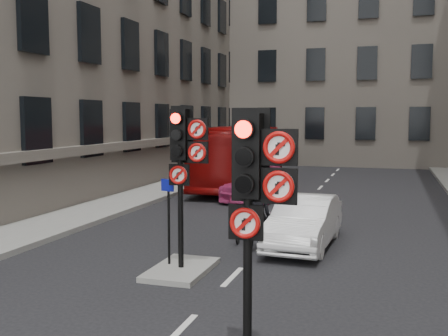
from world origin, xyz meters
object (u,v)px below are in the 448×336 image
Objects in this scene: signal_far at (184,151)px; info_sign at (168,209)px; motorcycle at (241,223)px; car_silver at (294,217)px; motorcyclist at (257,215)px; signal_near at (254,184)px; bus_red at (242,157)px; car_white at (304,222)px; car_pink at (256,181)px.

info_sign is at bearing 162.70° from signal_far.
signal_far is at bearing -102.06° from motorcycle.
info_sign is (-2.19, -3.80, 0.76)m from car_silver.
motorcyclist is at bearing -61.63° from motorcycle.
signal_near is 0.98× the size of car_silver.
signal_far is 4.01m from motorcycle.
bus_red reaches higher than motorcyclist.
signal_near reaches higher than car_silver.
bus_red is 12.67m from motorcyclist.
motorcyclist is 0.98× the size of info_sign.
signal_far reaches higher than signal_near.
signal_near is at bearing -83.76° from car_white.
bus_red is at bearing -94.34° from motorcyclist.
bus_red is at bearing 100.57° from signal_far.
car_pink is at bearing 115.48° from car_white.
info_sign is (0.66, -10.84, 0.64)m from car_pink.
signal_far is at bearing -2.43° from info_sign.
bus_red is at bearing 113.83° from info_sign.
signal_far reaches higher than car_white.
motorcyclist is (0.72, -1.06, 0.46)m from motorcycle.
car_white is 0.80× the size of car_pink.
motorcyclist is (-1.51, 6.27, -1.63)m from signal_near.
signal_near is at bearing -77.12° from bus_red.
car_pink reaches higher than motorcycle.
info_sign reaches higher than motorcyclist.
signal_far is 4.78m from car_silver.
bus_red is (-4.44, 10.42, 0.86)m from car_silver.
motorcycle is 3.41m from info_sign.
signal_near reaches higher than motorcyclist.
car_white reaches higher than motorcycle.
signal_near is 8.21m from car_silver.
motorcycle is at bearing 106.91° from signal_near.
motorcycle is at bearing -77.59° from motorcyclist.
bus_red reaches higher than car_silver.
signal_near is at bearing -85.20° from car_silver.
motorcycle is 1.36m from motorcyclist.
car_silver is 2.21× the size of motorcycle.
signal_far is 0.71× the size of car_pink.
motorcyclist is at bearing -74.63° from car_pink.
signal_near is 5.27m from info_sign.
car_pink is 7.78m from motorcycle.
signal_far is 2.18× the size of motorcycle.
motorcyclist is 2.66m from info_sign.
bus_red reaches higher than car_white.
motorcycle is (-2.23, 7.33, -2.09)m from signal_near.
signal_far is 0.88× the size of car_white.
signal_near reaches higher than motorcycle.
motorcyclist reaches higher than car_silver.
info_sign is at bearing 32.76° from motorcyclist.
car_silver is 0.34× the size of bus_red.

